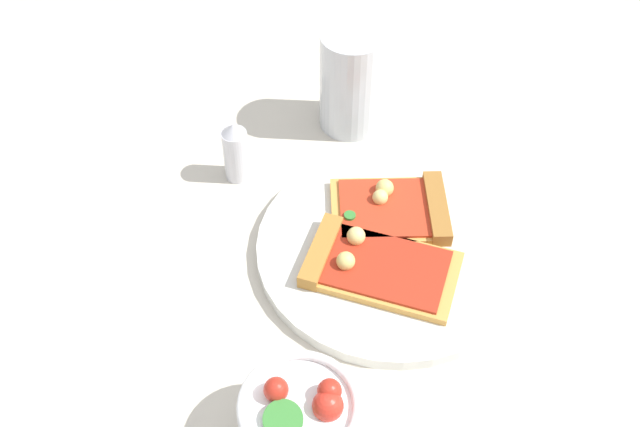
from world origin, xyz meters
name	(u,v)px	position (x,y,z in m)	size (l,w,h in m)	color
ground_plane	(432,247)	(0.00, 0.00, 0.00)	(2.40, 2.40, 0.00)	beige
plate	(391,248)	(0.02, -0.04, 0.01)	(0.28, 0.28, 0.01)	silver
pizza_slice_near	(370,264)	(0.05, -0.06, 0.02)	(0.11, 0.16, 0.03)	gold
pizza_slice_far	(397,208)	(-0.03, -0.04, 0.02)	(0.11, 0.14, 0.03)	gold
salad_bowl	(301,421)	(0.23, -0.09, 0.04)	(0.10, 0.10, 0.08)	white
soda_glass	(351,83)	(-0.18, -0.11, 0.06)	(0.07, 0.07, 0.13)	silver
pepper_shaker	(236,151)	(-0.07, -0.22, 0.04)	(0.03, 0.03, 0.08)	silver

